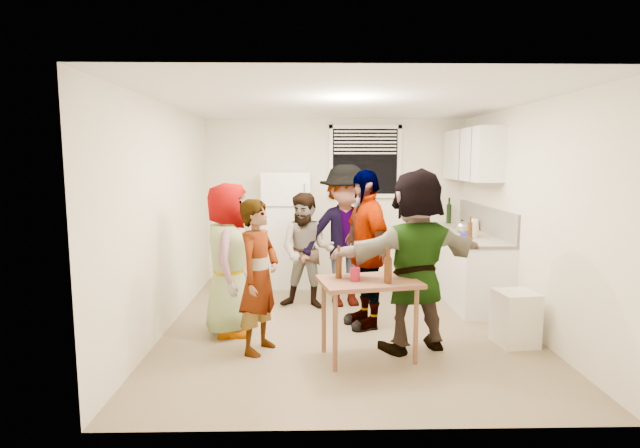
{
  "coord_description": "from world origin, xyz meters",
  "views": [
    {
      "loc": [
        -0.4,
        -5.53,
        1.89
      ],
      "look_at": [
        -0.29,
        0.14,
        1.15
      ],
      "focal_mm": 28.0,
      "sensor_mm": 36.0,
      "label": 1
    }
  ],
  "objects_px": {
    "beer_bottle_table": "(387,282)",
    "red_cup": "(355,281)",
    "beer_bottle_counter": "(470,239)",
    "guest_grey": "(230,333)",
    "guest_black": "(364,325)",
    "blue_cup": "(464,242)",
    "refrigerator": "(287,229)",
    "guest_back_right": "(345,305)",
    "serving_table": "(368,358)",
    "guest_orange": "(413,348)",
    "guest_back_left": "(307,307)",
    "wine_bottle": "(448,223)",
    "trash_bin": "(515,321)",
    "guest_stripe": "(260,351)",
    "kettle": "(462,233)"
  },
  "relations": [
    {
      "from": "beer_bottle_table",
      "to": "red_cup",
      "type": "bearing_deg",
      "value": 165.56
    },
    {
      "from": "beer_bottle_counter",
      "to": "guest_grey",
      "type": "distance_m",
      "value": 3.13
    },
    {
      "from": "beer_bottle_counter",
      "to": "guest_black",
      "type": "relative_size",
      "value": 0.12
    },
    {
      "from": "blue_cup",
      "to": "beer_bottle_counter",
      "type": "bearing_deg",
      "value": 59.42
    },
    {
      "from": "refrigerator",
      "to": "guest_back_right",
      "type": "distance_m",
      "value": 1.61
    },
    {
      "from": "refrigerator",
      "to": "beer_bottle_counter",
      "type": "xyz_separation_m",
      "value": [
        2.35,
        -1.29,
        0.05
      ]
    },
    {
      "from": "serving_table",
      "to": "beer_bottle_table",
      "type": "height_order",
      "value": "beer_bottle_table"
    },
    {
      "from": "beer_bottle_counter",
      "to": "guest_back_right",
      "type": "bearing_deg",
      "value": 173.08
    },
    {
      "from": "beer_bottle_table",
      "to": "guest_orange",
      "type": "relative_size",
      "value": 0.13
    },
    {
      "from": "beer_bottle_table",
      "to": "guest_back_left",
      "type": "bearing_deg",
      "value": 113.1
    },
    {
      "from": "beer_bottle_table",
      "to": "guest_grey",
      "type": "xyz_separation_m",
      "value": [
        -1.59,
        0.83,
        -0.77
      ]
    },
    {
      "from": "wine_bottle",
      "to": "trash_bin",
      "type": "height_order",
      "value": "wine_bottle"
    },
    {
      "from": "red_cup",
      "to": "guest_black",
      "type": "xyz_separation_m",
      "value": [
        0.2,
        0.97,
        -0.77
      ]
    },
    {
      "from": "serving_table",
      "to": "guest_stripe",
      "type": "bearing_deg",
      "value": 169.31
    },
    {
      "from": "beer_bottle_table",
      "to": "red_cup",
      "type": "relative_size",
      "value": 1.95
    },
    {
      "from": "refrigerator",
      "to": "red_cup",
      "type": "distance_m",
      "value": 2.99
    },
    {
      "from": "guest_back_right",
      "to": "guest_back_left",
      "type": "bearing_deg",
      "value": -179.21
    },
    {
      "from": "red_cup",
      "to": "guest_orange",
      "type": "height_order",
      "value": "red_cup"
    },
    {
      "from": "red_cup",
      "to": "guest_grey",
      "type": "relative_size",
      "value": 0.08
    },
    {
      "from": "blue_cup",
      "to": "guest_back_right",
      "type": "bearing_deg",
      "value": 161.71
    },
    {
      "from": "blue_cup",
      "to": "guest_back_left",
      "type": "relative_size",
      "value": 0.08
    },
    {
      "from": "refrigerator",
      "to": "kettle",
      "type": "distance_m",
      "value": 2.53
    },
    {
      "from": "trash_bin",
      "to": "serving_table",
      "type": "relative_size",
      "value": 0.61
    },
    {
      "from": "wine_bottle",
      "to": "guest_orange",
      "type": "bearing_deg",
      "value": -111.44
    },
    {
      "from": "red_cup",
      "to": "guest_back_left",
      "type": "height_order",
      "value": "red_cup"
    },
    {
      "from": "guest_grey",
      "to": "guest_back_right",
      "type": "xyz_separation_m",
      "value": [
        1.34,
        1.03,
        0.0
      ]
    },
    {
      "from": "kettle",
      "to": "guest_grey",
      "type": "xyz_separation_m",
      "value": [
        -2.93,
        -1.34,
        -0.9
      ]
    },
    {
      "from": "beer_bottle_table",
      "to": "guest_grey",
      "type": "bearing_deg",
      "value": 152.43
    },
    {
      "from": "red_cup",
      "to": "wine_bottle",
      "type": "bearing_deg",
      "value": 60.8
    },
    {
      "from": "trash_bin",
      "to": "guest_back_right",
      "type": "xyz_separation_m",
      "value": [
        -1.64,
        1.43,
        -0.25
      ]
    },
    {
      "from": "refrigerator",
      "to": "serving_table",
      "type": "height_order",
      "value": "refrigerator"
    },
    {
      "from": "wine_bottle",
      "to": "guest_grey",
      "type": "bearing_deg",
      "value": -142.24
    },
    {
      "from": "guest_grey",
      "to": "guest_stripe",
      "type": "bearing_deg",
      "value": -144.77
    },
    {
      "from": "red_cup",
      "to": "guest_black",
      "type": "distance_m",
      "value": 1.25
    },
    {
      "from": "guest_grey",
      "to": "guest_back_left",
      "type": "distance_m",
      "value": 1.25
    },
    {
      "from": "red_cup",
      "to": "guest_back_right",
      "type": "height_order",
      "value": "red_cup"
    },
    {
      "from": "guest_black",
      "to": "wine_bottle",
      "type": "bearing_deg",
      "value": 127.64
    },
    {
      "from": "trash_bin",
      "to": "guest_back_right",
      "type": "height_order",
      "value": "trash_bin"
    },
    {
      "from": "beer_bottle_table",
      "to": "guest_back_left",
      "type": "xyz_separation_m",
      "value": [
        -0.75,
        1.75,
        -0.77
      ]
    },
    {
      "from": "guest_orange",
      "to": "guest_back_right",
      "type": "bearing_deg",
      "value": -87.99
    },
    {
      "from": "blue_cup",
      "to": "serving_table",
      "type": "distance_m",
      "value": 2.04
    },
    {
      "from": "guest_stripe",
      "to": "guest_back_left",
      "type": "xyz_separation_m",
      "value": [
        0.46,
        1.45,
        0.0
      ]
    },
    {
      "from": "guest_grey",
      "to": "guest_back_right",
      "type": "height_order",
      "value": "guest_back_right"
    },
    {
      "from": "kettle",
      "to": "trash_bin",
      "type": "distance_m",
      "value": 1.86
    },
    {
      "from": "blue_cup",
      "to": "trash_bin",
      "type": "height_order",
      "value": "blue_cup"
    },
    {
      "from": "beer_bottle_counter",
      "to": "guest_back_right",
      "type": "distance_m",
      "value": 1.8
    },
    {
      "from": "guest_stripe",
      "to": "guest_orange",
      "type": "bearing_deg",
      "value": -64.7
    },
    {
      "from": "guest_stripe",
      "to": "beer_bottle_counter",
      "type": "bearing_deg",
      "value": -37.07
    },
    {
      "from": "blue_cup",
      "to": "guest_back_right",
      "type": "relative_size",
      "value": 0.06
    },
    {
      "from": "beer_bottle_counter",
      "to": "guest_orange",
      "type": "relative_size",
      "value": 0.12
    }
  ]
}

